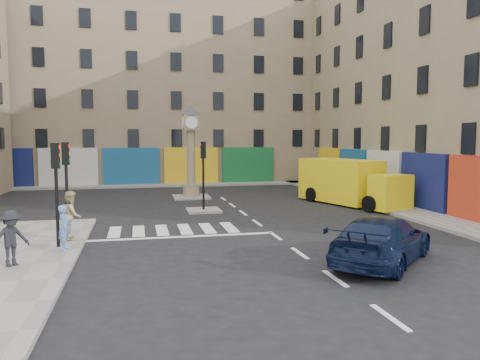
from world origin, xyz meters
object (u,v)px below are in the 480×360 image
object	(u,v)px
traffic_light_left_far	(66,173)
pedestrian_tan	(71,215)
traffic_light_left_near	(56,178)
traffic_light_island	(203,164)
yellow_van	(348,182)
navy_sedan	(382,240)
clock_pillar	(191,145)
pedestrian_dark	(11,238)
pedestrian_blue	(64,228)

from	to	relation	value
traffic_light_left_far	pedestrian_tan	size ratio (longest dim) A/B	1.99
traffic_light_left_near	traffic_light_island	bearing A→B (deg)	51.07
yellow_van	traffic_light_left_near	bearing A→B (deg)	-168.04
pedestrian_tan	yellow_van	bearing A→B (deg)	-71.28
navy_sedan	pedestrian_tan	size ratio (longest dim) A/B	2.83
traffic_light_left_far	clock_pillar	bearing A→B (deg)	61.06
traffic_light_island	pedestrian_dark	xyz separation A→B (m)	(-7.26, -10.16, -1.59)
traffic_light_left_far	clock_pillar	size ratio (longest dim) A/B	0.61
pedestrian_blue	traffic_light_left_far	bearing A→B (deg)	-0.09
clock_pillar	pedestrian_dark	bearing A→B (deg)	-114.20
yellow_van	clock_pillar	bearing A→B (deg)	132.49
navy_sedan	yellow_van	size ratio (longest dim) A/B	0.68
navy_sedan	pedestrian_blue	world-z (taller)	pedestrian_blue
traffic_light_left_near	traffic_light_left_far	size ratio (longest dim) A/B	1.00
traffic_light_island	navy_sedan	bearing A→B (deg)	-70.69
pedestrian_blue	pedestrian_tan	xyz separation A→B (m)	(0.00, 1.80, 0.15)
pedestrian_blue	pedestrian_dark	size ratio (longest dim) A/B	0.93
clock_pillar	pedestrian_blue	world-z (taller)	clock_pillar
clock_pillar	pedestrian_dark	world-z (taller)	clock_pillar
navy_sedan	pedestrian_tan	xyz separation A→B (m)	(-10.13, 5.23, 0.32)
pedestrian_blue	pedestrian_dark	bearing A→B (deg)	139.18
pedestrian_blue	pedestrian_tan	distance (m)	1.80
traffic_light_island	pedestrian_dark	size ratio (longest dim) A/B	2.18
navy_sedan	pedestrian_dark	bearing A→B (deg)	37.62
navy_sedan	yellow_van	world-z (taller)	yellow_van
yellow_van	pedestrian_blue	size ratio (longest dim) A/B	4.93
traffic_light_left_near	pedestrian_dark	size ratio (longest dim) A/B	2.18
clock_pillar	traffic_light_island	bearing A→B (deg)	-90.00
traffic_light_left_near	traffic_light_island	xyz separation A→B (m)	(6.30, 7.80, -0.03)
traffic_light_left_far	pedestrian_dark	world-z (taller)	traffic_light_left_far
pedestrian_blue	pedestrian_tan	bearing A→B (deg)	-5.88
traffic_light_island	pedestrian_tan	distance (m)	9.02
traffic_light_left_near	pedestrian_dark	xyz separation A→B (m)	(-0.96, -2.36, -1.62)
yellow_van	pedestrian_blue	world-z (taller)	yellow_van
pedestrian_tan	traffic_light_island	bearing A→B (deg)	-50.11
traffic_light_island	yellow_van	xyz separation A→B (m)	(8.94, 0.86, -1.25)
traffic_light_left_far	pedestrian_tan	xyz separation A→B (m)	(0.30, -1.16, -1.54)
pedestrian_dark	traffic_light_left_far	bearing A→B (deg)	36.77
traffic_light_left_near	clock_pillar	world-z (taller)	clock_pillar
traffic_light_left_far	pedestrian_tan	bearing A→B (deg)	-75.50
traffic_light_left_far	pedestrian_blue	size ratio (longest dim) A/B	2.35
traffic_light_island	navy_sedan	world-z (taller)	traffic_light_island
traffic_light_left_far	traffic_light_left_near	bearing A→B (deg)	-90.00
clock_pillar	navy_sedan	bearing A→B (deg)	-76.92
traffic_light_left_near	yellow_van	distance (m)	17.58
pedestrian_tan	clock_pillar	bearing A→B (deg)	-33.21
traffic_light_left_far	navy_sedan	world-z (taller)	traffic_light_left_far
traffic_light_left_far	yellow_van	xyz separation A→B (m)	(15.24, 6.26, -1.28)
traffic_light_island	navy_sedan	xyz separation A→B (m)	(4.13, -11.79, -1.83)
traffic_light_left_far	pedestrian_dark	xyz separation A→B (m)	(-0.96, -4.76, -1.62)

